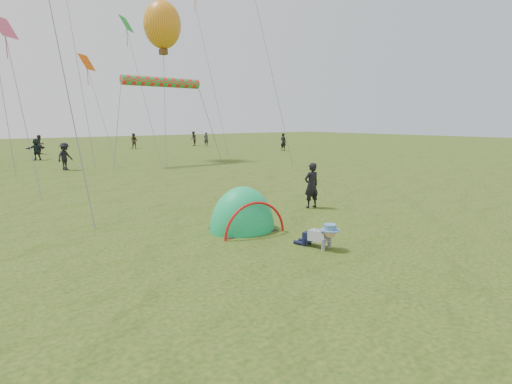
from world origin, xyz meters
TOP-DOWN VIEW (x-y plane):
  - ground at (0.00, 0.00)m, footprint 140.00×140.00m
  - crawling_toddler at (-0.93, -0.55)m, footprint 0.75×0.94m
  - popup_tent at (-1.46, 1.90)m, footprint 2.04×1.75m
  - standing_adult at (2.10, 2.72)m, footprint 0.62×0.45m
  - crowd_person_0 at (16.83, 34.24)m, footprint 0.63×0.46m
  - crowd_person_1 at (-0.93, 33.22)m, footprint 1.06×1.00m
  - crowd_person_3 at (-2.00, 19.43)m, footprint 1.24×1.11m
  - crowd_person_5 at (-2.19, 27.46)m, footprint 1.60×1.01m
  - crowd_person_6 at (18.92, 22.93)m, footprint 0.55×0.71m
  - crowd_person_7 at (15.73, 35.29)m, footprint 0.93×1.03m
  - crowd_person_13 at (8.39, 35.00)m, footprint 1.00×1.00m
  - balloon_kite at (5.82, 21.68)m, footprint 2.70×2.70m
  - rainbow_tube_kite at (4.17, 18.66)m, footprint 5.43×0.64m
  - diamond_kite_1 at (0.73, 23.16)m, footprint 1.32×1.32m
  - diamond_kite_3 at (3.90, 23.69)m, footprint 1.36×1.36m
  - diamond_kite_11 at (-5.02, 15.01)m, footprint 1.15×1.15m

SIDE VIEW (x-z plane):
  - ground at x=0.00m, z-range 0.00..0.00m
  - popup_tent at x=-1.46m, z-range -1.21..1.21m
  - crawling_toddler at x=-0.93m, z-range 0.00..0.63m
  - standing_adult at x=2.10m, z-range 0.00..1.57m
  - crowd_person_0 at x=16.83m, z-range 0.00..1.60m
  - crowd_person_13 at x=8.39m, z-range 0.00..1.64m
  - crowd_person_5 at x=-2.19m, z-range 0.00..1.65m
  - crowd_person_3 at x=-2.00m, z-range 0.00..1.67m
  - crowd_person_1 at x=-0.93m, z-range 0.00..1.72m
  - crowd_person_7 at x=15.73m, z-range 0.00..1.72m
  - crowd_person_6 at x=18.92m, z-range 0.00..1.74m
  - rainbow_tube_kite at x=4.17m, z-range 5.18..5.82m
  - diamond_kite_1 at x=0.73m, z-range 6.42..7.50m
  - diamond_kite_11 at x=-5.02m, z-range 6.64..7.58m
  - balloon_kite at x=5.82m, z-range 7.77..11.55m
  - diamond_kite_3 at x=3.90m, z-range 9.46..10.57m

